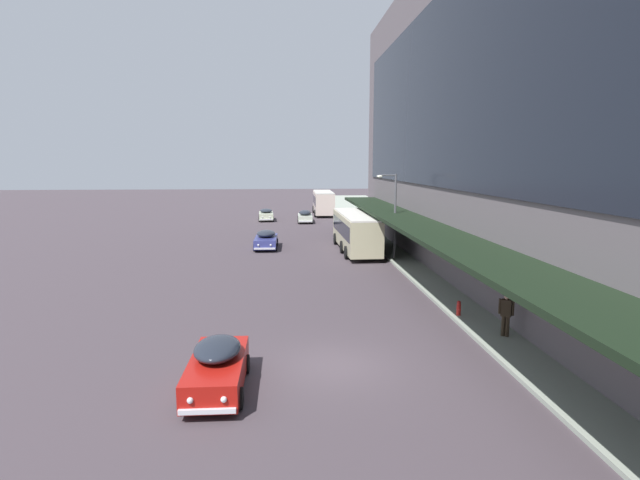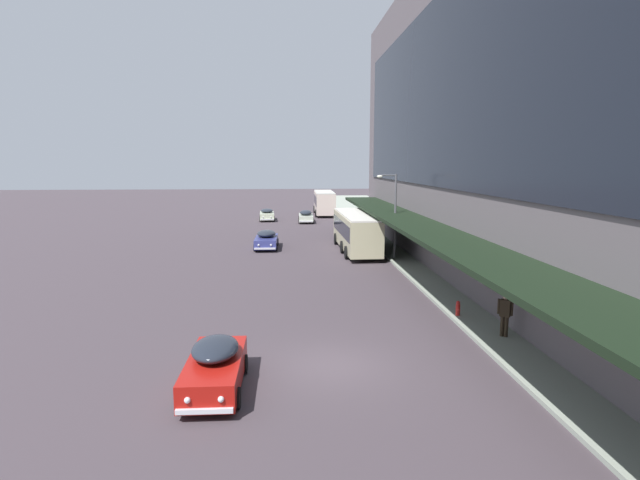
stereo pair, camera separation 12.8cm
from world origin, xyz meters
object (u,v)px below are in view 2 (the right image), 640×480
Objects in this scene: sedan_lead_near at (267,215)px; fire_hydrant at (458,308)px; transit_bus_kerbside_rear at (324,201)px; sedan_second_mid at (215,366)px; pedestrian_at_kerb at (505,312)px; sedan_lead_mid at (266,239)px; transit_bus_kerbside_front at (356,230)px; street_lamp at (393,209)px; sedan_oncoming_rear at (306,216)px.

sedan_lead_near reaches higher than fire_hydrant.
transit_bus_kerbside_rear is 2.12× the size of sedan_second_mid.
transit_bus_kerbside_rear is at bearing 38.32° from sedan_lead_near.
transit_bus_kerbside_rear is 4.93× the size of pedestrian_at_kerb.
fire_hydrant is (-0.91, 2.91, -0.69)m from pedestrian_at_kerb.
sedan_lead_mid is 22.14m from fire_hydrant.
sedan_lead_mid is (-7.35, 1.97, -1.03)m from transit_bus_kerbside_front.
street_lamp reaches higher than sedan_lead_mid.
street_lamp is at bearing -60.82° from transit_bus_kerbside_front.
sedan_lead_mid is at bearing 114.67° from pedestrian_at_kerb.
transit_bus_kerbside_front is 20.48m from sedan_oncoming_rear.
sedan_second_mid is at bearing -91.43° from sedan_lead_mid.
fire_hydrant is at bearing 107.40° from pedestrian_at_kerb.
pedestrian_at_kerb reaches higher than fire_hydrant.
transit_bus_kerbside_rear is at bearing 93.17° from fire_hydrant.
sedan_oncoming_rear is at bearing -26.21° from sedan_lead_near.
pedestrian_at_kerb reaches higher than sedan_lead_near.
sedan_oncoming_rear is at bearing 102.64° from street_lamp.
street_lamp reaches higher than pedestrian_at_kerb.
fire_hydrant is (5.48, -38.18, -0.24)m from sedan_oncoming_rear.
sedan_lead_mid is 11.57m from street_lamp.
sedan_lead_mid is 18.68m from sedan_oncoming_rear.
sedan_lead_mid reaches higher than fire_hydrant.
sedan_second_mid is at bearing -98.20° from transit_bus_kerbside_rear.
transit_bus_kerbside_front reaches higher than fire_hydrant.
sedan_oncoming_rear is (-2.90, -8.43, -1.12)m from transit_bus_kerbside_rear.
sedan_lead_near is at bearing 90.02° from sedan_second_mid.
street_lamp is at bearing 90.35° from fire_hydrant.
sedan_oncoming_rear is at bearing 99.11° from transit_bus_kerbside_front.
street_lamp reaches higher than transit_bus_kerbside_front.
sedan_second_mid is 0.93× the size of sedan_lead_mid.
transit_bus_kerbside_front is 15.19× the size of fire_hydrant.
transit_bus_kerbside_front is at bearing 97.12° from fire_hydrant.
sedan_lead_near is 1.01× the size of sedan_oncoming_rear.
sedan_lead_near is at bearing 111.08° from street_lamp.
transit_bus_kerbside_front is 28.63m from transit_bus_kerbside_rear.
pedestrian_at_kerb is at bearing -65.33° from sedan_lead_mid.
transit_bus_kerbside_front is 25.91m from sedan_second_mid.
sedan_oncoming_rear is at bearing 83.92° from sedan_second_mid.
sedan_lead_near is 0.75× the size of street_lamp.
sedan_oncoming_rear is at bearing 98.17° from fire_hydrant.
transit_bus_kerbside_rear reaches higher than pedestrian_at_kerb.
street_lamp reaches higher than transit_bus_kerbside_rear.
transit_bus_kerbside_rear is 9.87m from sedan_lead_near.
transit_bus_kerbside_front is 5.73× the size of pedestrian_at_kerb.
sedan_lead_mid is (-7.01, -26.66, -1.11)m from transit_bus_kerbside_rear.
transit_bus_kerbside_front is 2.46× the size of sedan_second_mid.
transit_bus_kerbside_rear is at bearing 94.04° from pedestrian_at_kerb.
sedan_lead_near is 41.82m from fire_hydrant.
sedan_lead_mid reaches higher than sedan_lead_near.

